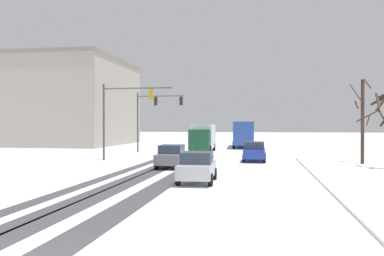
{
  "coord_description": "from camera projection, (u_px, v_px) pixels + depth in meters",
  "views": [
    {
      "loc": [
        4.81,
        -8.43,
        3.08
      ],
      "look_at": [
        0.0,
        20.77,
        2.8
      ],
      "focal_mm": 39.21,
      "sensor_mm": 36.0,
      "label": 1
    }
  ],
  "objects": [
    {
      "name": "wheel_track_right_lane",
      "position": [
        108.0,
        177.0,
        24.42
      ],
      "size": [
        0.79,
        32.64,
        0.01
      ],
      "primitive_type": "cube",
      "color": "#424247",
      "rests_on": "ground"
    },
    {
      "name": "wheel_track_left_lane",
      "position": [
        142.0,
        177.0,
        24.08
      ],
      "size": [
        0.98,
        32.64,
        0.01
      ],
      "primitive_type": "cube",
      "color": "#424247",
      "rests_on": "ground"
    },
    {
      "name": "bus_oncoming",
      "position": [
        243.0,
        132.0,
        55.59
      ],
      "size": [
        3.01,
        11.09,
        3.38
      ],
      "color": "#284793",
      "rests_on": "ground"
    },
    {
      "name": "car_silver_third",
      "position": [
        197.0,
        167.0,
        22.05
      ],
      "size": [
        1.93,
        4.15,
        1.62
      ],
      "color": "#B7BABF",
      "rests_on": "ground"
    },
    {
      "name": "wheel_track_oncoming",
      "position": [
        130.0,
        177.0,
        24.2
      ],
      "size": [
        0.76,
        32.64,
        0.01
      ],
      "primitive_type": "cube",
      "color": "#424247",
      "rests_on": "ground"
    },
    {
      "name": "car_grey_second",
      "position": [
        172.0,
        156.0,
        29.49
      ],
      "size": [
        1.87,
        4.12,
        1.62
      ],
      "color": "slate",
      "rests_on": "ground"
    },
    {
      "name": "office_building_far_left_block",
      "position": [
        56.0,
        102.0,
        63.35
      ],
      "size": [
        20.72,
        20.12,
        12.72
      ],
      "color": "#A89E8E",
      "rests_on": "ground"
    },
    {
      "name": "car_blue_lead",
      "position": [
        255.0,
        151.0,
        34.54
      ],
      "size": [
        1.88,
        4.13,
        1.62
      ],
      "color": "#233899",
      "rests_on": "ground"
    },
    {
      "name": "wheel_track_center",
      "position": [
        173.0,
        178.0,
        23.79
      ],
      "size": [
        1.19,
        32.64,
        0.01
      ],
      "primitive_type": "cube",
      "color": "#424247",
      "rests_on": "ground"
    },
    {
      "name": "traffic_signal_far_left",
      "position": [
        153.0,
        110.0,
        45.32
      ],
      "size": [
        5.21,
        0.49,
        6.5
      ],
      "color": "#47474C",
      "rests_on": "ground"
    },
    {
      "name": "bare_tree_sidewalk_far",
      "position": [
        363.0,
        119.0,
        32.4
      ],
      "size": [
        2.06,
        2.06,
        6.54
      ],
      "color": "#423023",
      "rests_on": "ground"
    },
    {
      "name": "box_truck_delivery",
      "position": [
        203.0,
        137.0,
        46.05
      ],
      "size": [
        2.42,
        7.44,
        3.02
      ],
      "color": "#194C2D",
      "rests_on": "ground"
    },
    {
      "name": "traffic_signal_near_left",
      "position": [
        122.0,
        108.0,
        35.49
      ],
      "size": [
        6.07,
        0.38,
        6.5
      ],
      "color": "#47474C",
      "rests_on": "ground"
    },
    {
      "name": "sidewalk_kerb_right",
      "position": [
        364.0,
        185.0,
        20.7
      ],
      "size": [
        4.0,
        32.64,
        0.12
      ],
      "primitive_type": "cube",
      "color": "white",
      "rests_on": "ground"
    }
  ]
}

